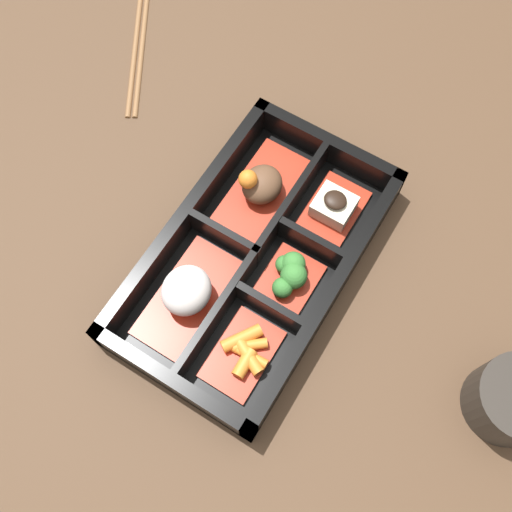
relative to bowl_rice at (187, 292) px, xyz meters
The scene contains 10 objects.
ground_plane 0.09m from the bowl_rice, 26.93° to the right, with size 3.00×3.00×0.00m, color #4C3523.
bento_base 0.09m from the bowl_rice, 26.93° to the right, with size 0.34×0.20×0.01m.
bento_rim 0.09m from the bowl_rice, 28.14° to the right, with size 0.34×0.20×0.05m.
bowl_rice is the anchor object (origin of this frame).
bowl_stew 0.15m from the bowl_rice, ahead, with size 0.13×0.07×0.05m.
bowl_carrots 0.09m from the bowl_rice, 103.52° to the right, with size 0.09×0.06×0.02m.
bowl_greens 0.11m from the bowl_rice, 46.58° to the right, with size 0.07×0.06×0.03m.
bowl_tofu 0.19m from the bowl_rice, 25.19° to the right, with size 0.09×0.06×0.03m.
tea_cup 0.35m from the bowl_rice, 77.63° to the right, with size 0.09×0.09×0.06m.
chopsticks 0.37m from the bowl_rice, 44.67° to the left, with size 0.21×0.13×0.01m.
Camera 1 is at (-0.21, -0.13, 0.63)m, focal length 42.00 mm.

